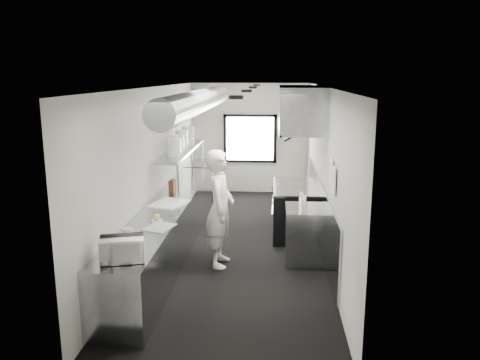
% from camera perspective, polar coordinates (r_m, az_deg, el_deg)
% --- Properties ---
extents(floor, '(3.00, 8.00, 0.01)m').
position_cam_1_polar(floor, '(8.80, -0.19, -7.59)').
color(floor, black).
rests_on(floor, ground).
extents(ceiling, '(3.00, 8.00, 0.01)m').
position_cam_1_polar(ceiling, '(8.27, -0.20, 10.96)').
color(ceiling, white).
rests_on(ceiling, wall_back).
extents(wall_back, '(3.00, 0.02, 2.80)m').
position_cam_1_polar(wall_back, '(12.37, 1.20, 4.93)').
color(wall_back, '#B6B3AD').
rests_on(wall_back, floor).
extents(wall_front, '(3.00, 0.02, 2.80)m').
position_cam_1_polar(wall_front, '(4.58, -3.98, -8.20)').
color(wall_front, '#B6B3AD').
rests_on(wall_front, floor).
extents(wall_left, '(0.02, 8.00, 2.80)m').
position_cam_1_polar(wall_left, '(8.67, -10.14, 1.51)').
color(wall_left, '#B6B3AD').
rests_on(wall_left, floor).
extents(wall_right, '(0.02, 8.00, 2.80)m').
position_cam_1_polar(wall_right, '(8.45, 10.00, 1.23)').
color(wall_right, '#B6B3AD').
rests_on(wall_right, floor).
extents(wall_cladding, '(0.03, 5.50, 1.10)m').
position_cam_1_polar(wall_cladding, '(8.93, 9.48, -3.74)').
color(wall_cladding, gray).
rests_on(wall_cladding, wall_right).
extents(hvac_duct, '(0.40, 6.40, 0.40)m').
position_cam_1_polar(hvac_duct, '(8.76, -4.64, 9.36)').
color(hvac_duct, gray).
rests_on(hvac_duct, ceiling).
extents(service_window, '(1.36, 0.05, 1.25)m').
position_cam_1_polar(service_window, '(12.33, 1.19, 4.91)').
color(service_window, white).
rests_on(service_window, wall_back).
extents(exhaust_hood, '(0.81, 2.20, 0.88)m').
position_cam_1_polar(exhaust_hood, '(8.98, 7.21, 8.36)').
color(exhaust_hood, gray).
rests_on(exhaust_hood, ceiling).
extents(prep_counter, '(0.70, 6.00, 0.90)m').
position_cam_1_polar(prep_counter, '(8.35, -8.39, -5.58)').
color(prep_counter, gray).
rests_on(prep_counter, floor).
extents(pass_shelf, '(0.45, 3.00, 0.68)m').
position_cam_1_polar(pass_shelf, '(9.54, -6.91, 3.43)').
color(pass_shelf, gray).
rests_on(pass_shelf, prep_counter).
extents(range, '(0.88, 1.60, 0.94)m').
position_cam_1_polar(range, '(9.31, 6.53, -3.51)').
color(range, black).
rests_on(range, floor).
extents(bottle_station, '(0.65, 0.80, 0.90)m').
position_cam_1_polar(bottle_station, '(7.99, 7.73, -6.40)').
color(bottle_station, gray).
rests_on(bottle_station, floor).
extents(far_work_table, '(0.70, 1.20, 0.90)m').
position_cam_1_polar(far_work_table, '(11.86, -4.58, -0.09)').
color(far_work_table, gray).
rests_on(far_work_table, floor).
extents(notice_sheet_a, '(0.02, 0.28, 0.38)m').
position_cam_1_polar(notice_sheet_a, '(7.24, 10.77, 0.95)').
color(notice_sheet_a, white).
rests_on(notice_sheet_a, wall_right).
extents(notice_sheet_b, '(0.02, 0.28, 0.38)m').
position_cam_1_polar(notice_sheet_b, '(6.91, 11.07, -0.03)').
color(notice_sheet_b, white).
rests_on(notice_sheet_b, wall_right).
extents(line_cook, '(0.46, 0.69, 1.88)m').
position_cam_1_polar(line_cook, '(7.62, -2.41, -3.37)').
color(line_cook, silver).
rests_on(line_cook, floor).
extents(microwave, '(0.54, 0.47, 0.28)m').
position_cam_1_polar(microwave, '(5.77, -13.80, -7.96)').
color(microwave, white).
rests_on(microwave, prep_counter).
extents(deli_tub_a, '(0.17, 0.17, 0.09)m').
position_cam_1_polar(deli_tub_a, '(6.22, -14.60, -7.38)').
color(deli_tub_a, beige).
rests_on(deli_tub_a, prep_counter).
extents(deli_tub_b, '(0.15, 0.15, 0.09)m').
position_cam_1_polar(deli_tub_b, '(6.66, -13.23, -5.98)').
color(deli_tub_b, beige).
rests_on(deli_tub_b, prep_counter).
extents(newspaper, '(0.47, 0.53, 0.01)m').
position_cam_1_polar(newspaper, '(6.91, -9.57, -5.52)').
color(newspaper, white).
rests_on(newspaper, prep_counter).
extents(small_plate, '(0.22, 0.22, 0.01)m').
position_cam_1_polar(small_plate, '(7.21, -9.82, -4.74)').
color(small_plate, silver).
rests_on(small_plate, prep_counter).
extents(pastry, '(0.10, 0.10, 0.10)m').
position_cam_1_polar(pastry, '(7.19, -9.84, -4.32)').
color(pastry, '#DACA72').
rests_on(pastry, small_plate).
extents(cutting_board, '(0.66, 0.77, 0.02)m').
position_cam_1_polar(cutting_board, '(8.10, -8.42, -2.75)').
color(cutting_board, white).
rests_on(cutting_board, prep_counter).
extents(knife_block, '(0.10, 0.20, 0.22)m').
position_cam_1_polar(knife_block, '(8.95, -8.03, -0.65)').
color(knife_block, '#4D281B').
rests_on(knife_block, prep_counter).
extents(plate_stack_a, '(0.29, 0.29, 0.30)m').
position_cam_1_polar(plate_stack_a, '(8.76, -7.83, 3.84)').
color(plate_stack_a, silver).
rests_on(plate_stack_a, pass_shelf).
extents(plate_stack_b, '(0.31, 0.31, 0.31)m').
position_cam_1_polar(plate_stack_b, '(9.29, -7.37, 4.36)').
color(plate_stack_b, silver).
rests_on(plate_stack_b, pass_shelf).
extents(plate_stack_c, '(0.29, 0.29, 0.35)m').
position_cam_1_polar(plate_stack_c, '(9.70, -6.95, 4.83)').
color(plate_stack_c, silver).
rests_on(plate_stack_c, pass_shelf).
extents(plate_stack_d, '(0.28, 0.28, 0.39)m').
position_cam_1_polar(plate_stack_d, '(10.12, -6.18, 5.27)').
color(plate_stack_d, silver).
rests_on(plate_stack_d, pass_shelf).
extents(squeeze_bottle_a, '(0.06, 0.06, 0.18)m').
position_cam_1_polar(squeeze_bottle_a, '(7.54, 7.35, -3.25)').
color(squeeze_bottle_a, white).
rests_on(squeeze_bottle_a, bottle_station).
extents(squeeze_bottle_b, '(0.08, 0.08, 0.18)m').
position_cam_1_polar(squeeze_bottle_b, '(7.68, 7.33, -2.93)').
color(squeeze_bottle_b, white).
rests_on(squeeze_bottle_b, bottle_station).
extents(squeeze_bottle_c, '(0.07, 0.07, 0.18)m').
position_cam_1_polar(squeeze_bottle_c, '(7.83, 7.23, -2.65)').
color(squeeze_bottle_c, white).
rests_on(squeeze_bottle_c, bottle_station).
extents(squeeze_bottle_d, '(0.07, 0.07, 0.17)m').
position_cam_1_polar(squeeze_bottle_d, '(8.00, 7.66, -2.37)').
color(squeeze_bottle_d, white).
rests_on(squeeze_bottle_d, bottle_station).
extents(squeeze_bottle_e, '(0.08, 0.08, 0.18)m').
position_cam_1_polar(squeeze_bottle_e, '(8.15, 7.30, -2.05)').
color(squeeze_bottle_e, white).
rests_on(squeeze_bottle_e, bottle_station).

